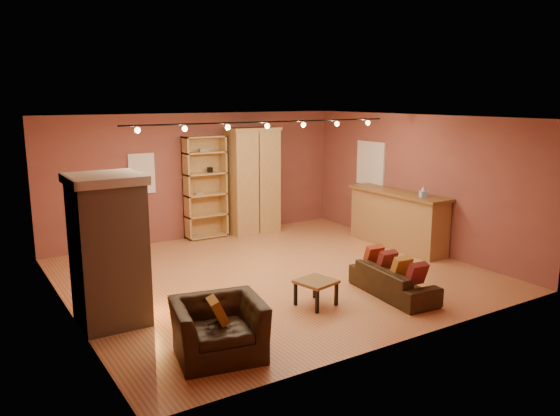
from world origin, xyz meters
TOP-DOWN VIEW (x-y plane):
  - floor at (0.00, 0.00)m, footprint 7.00×7.00m
  - ceiling at (0.00, 0.00)m, footprint 7.00×7.00m
  - back_wall at (0.00, 3.25)m, footprint 7.00×0.02m
  - left_wall at (-3.50, 0.00)m, footprint 0.02×6.50m
  - right_wall at (3.50, 0.00)m, footprint 0.02×6.50m
  - fireplace at (-3.04, -0.60)m, footprint 1.01×0.98m
  - back_window at (-1.30, 3.23)m, footprint 0.56×0.04m
  - bookcase at (0.08, 3.13)m, footprint 0.94×0.37m
  - armoire at (1.23, 2.94)m, footprint 1.21×0.69m
  - bar_counter at (3.20, 0.19)m, footprint 0.66×2.51m
  - tissue_box at (3.15, -0.54)m, footprint 0.17×0.17m
  - right_window at (3.47, 1.40)m, footprint 0.05×0.90m
  - loveseat at (1.08, -1.93)m, footprint 0.63×1.67m
  - armchair at (-2.22, -2.33)m, footprint 1.20×0.91m
  - coffee_table at (-0.23, -1.62)m, footprint 0.63×0.63m
  - track_rail at (0.00, 0.20)m, footprint 5.20×0.09m

SIDE VIEW (x-z plane):
  - floor at x=0.00m, z-range 0.00..0.00m
  - loveseat at x=1.08m, z-range -0.02..0.69m
  - coffee_table at x=-0.23m, z-range 0.14..0.55m
  - armchair at x=-2.22m, z-range 0.00..0.95m
  - bar_counter at x=3.20m, z-range 0.01..1.21m
  - fireplace at x=-3.04m, z-range 0.00..2.12m
  - bookcase at x=0.08m, z-range 0.02..2.33m
  - armoire at x=1.23m, z-range 0.00..2.47m
  - tissue_box at x=3.15m, z-range 1.17..1.41m
  - back_wall at x=0.00m, z-range 0.00..2.80m
  - left_wall at x=-3.50m, z-range 0.00..2.80m
  - right_wall at x=3.50m, z-range 0.00..2.80m
  - back_window at x=-1.30m, z-range 1.12..1.98m
  - right_window at x=3.47m, z-range 1.15..2.15m
  - track_rail at x=0.00m, z-range 2.62..2.75m
  - ceiling at x=0.00m, z-range 2.80..2.80m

